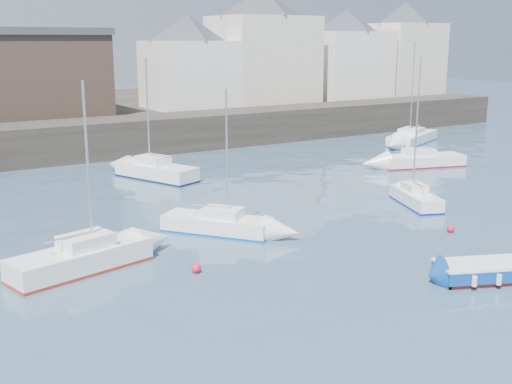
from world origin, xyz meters
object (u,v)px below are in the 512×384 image
buoy_mid (450,232)px  buoy_far (180,217)px  blue_dinghy (487,270)px  sailboat_a (81,258)px  sailboat_c (416,198)px  sailboat_d (422,160)px  buoy_near (196,273)px  sailboat_b (218,224)px  sailboat_g (412,138)px  sailboat_f (156,171)px

buoy_mid → buoy_far: 14.23m
blue_dinghy → sailboat_a: size_ratio=0.56×
sailboat_c → buoy_far: bearing=158.0°
sailboat_d → buoy_near: size_ratio=20.03×
sailboat_b → sailboat_g: bearing=27.5°
blue_dinghy → sailboat_g: (23.32, 26.70, 0.10)m
sailboat_a → sailboat_c: size_ratio=1.31×
blue_dinghy → buoy_far: (-6.18, 15.24, -0.43)m
sailboat_f → buoy_far: 10.13m
sailboat_a → buoy_far: 8.98m
buoy_mid → buoy_far: bearing=135.7°
blue_dinghy → buoy_near: bearing=143.2°
buoy_far → sailboat_f: bearing=73.5°
buoy_mid → sailboat_c: bearing=62.6°
blue_dinghy → sailboat_d: bearing=49.4°
sailboat_b → buoy_near: (-3.55, -4.48, -0.47)m
sailboat_f → sailboat_g: (26.62, 1.77, -0.05)m
blue_dinghy → sailboat_g: bearing=48.9°
sailboat_g → sailboat_c: bearing=-135.4°
blue_dinghy → sailboat_g: sailboat_g is taller
sailboat_d → sailboat_c: bearing=-138.3°
sailboat_c → sailboat_f: sailboat_f is taller
sailboat_d → buoy_mid: (-11.61, -12.93, -0.50)m
sailboat_b → buoy_far: bearing=94.7°
sailboat_g → sailboat_a: bearing=-155.3°
sailboat_g → buoy_far: 31.65m
sailboat_a → buoy_far: bearing=37.0°
blue_dinghy → sailboat_f: (-3.31, 24.93, 0.15)m
sailboat_a → sailboat_g: (36.65, 16.85, -0.03)m
blue_dinghy → sailboat_b: bearing=117.0°
sailboat_c → buoy_mid: (-2.49, -4.80, -0.46)m
sailboat_c → sailboat_d: (9.12, 8.13, 0.04)m
sailboat_d → blue_dinghy: bearing=-130.6°
sailboat_c → sailboat_b: bearing=173.4°
sailboat_f → sailboat_c: bearing=-56.5°
blue_dinghy → sailboat_d: 24.02m
buoy_mid → buoy_far: buoy_far is taller
blue_dinghy → sailboat_b: sailboat_b is taller
sailboat_b → buoy_near: 5.73m
sailboat_a → sailboat_d: size_ratio=0.96×
buoy_near → sailboat_b: bearing=51.6°
buoy_near → blue_dinghy: bearing=-36.8°
buoy_near → buoy_mid: size_ratio=1.07×
sailboat_d → buoy_far: sailboat_d is taller
buoy_mid → sailboat_f: bearing=110.5°
sailboat_a → sailboat_f: (10.03, 15.08, 0.03)m
sailboat_b → buoy_mid: sailboat_b is taller
sailboat_f → buoy_far: (-2.87, -9.70, -0.58)m
sailboat_a → sailboat_b: size_ratio=1.10×
sailboat_d → sailboat_g: bearing=47.7°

